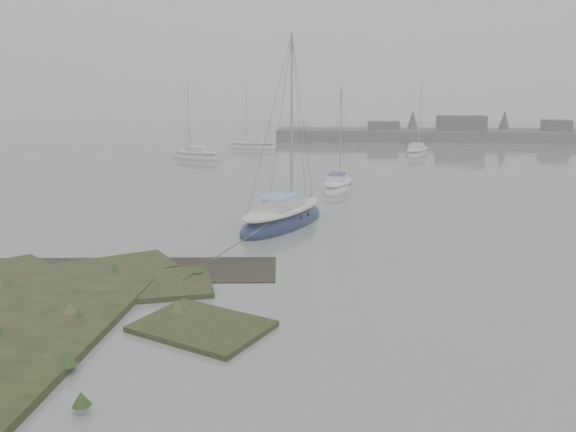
{
  "coord_description": "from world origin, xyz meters",
  "views": [
    {
      "loc": [
        4.19,
        -14.74,
        6.47
      ],
      "look_at": [
        2.3,
        6.04,
        1.8
      ],
      "focal_mm": 35.0,
      "sensor_mm": 36.0,
      "label": 1
    }
  ],
  "objects": [
    {
      "name": "far_shoreline",
      "position": [
        26.84,
        61.9,
        0.85
      ],
      "size": [
        60.0,
        8.0,
        4.15
      ],
      "color": "#4C4F51",
      "rests_on": "ground"
    },
    {
      "name": "sailboat_white",
      "position": [
        4.15,
        22.19,
        0.23
      ],
      "size": [
        2.61,
        5.37,
        7.27
      ],
      "rotation": [
        0.0,
        0.0,
        -0.18
      ],
      "color": "silver",
      "rests_on": "ground"
    },
    {
      "name": "sailboat_main",
      "position": [
        1.49,
        11.99,
        0.31
      ],
      "size": [
        4.88,
        7.32,
        9.86
      ],
      "rotation": [
        0.0,
        0.0,
        -0.41
      ],
      "color": "#0F1736",
      "rests_on": "ground"
    },
    {
      "name": "ground",
      "position": [
        0.0,
        30.0,
        0.0
      ],
      "size": [
        160.0,
        160.0,
        0.0
      ],
      "primitive_type": "plane",
      "color": "slate",
      "rests_on": "ground"
    },
    {
      "name": "sailboat_far_a",
      "position": [
        -9.59,
        38.39,
        0.25
      ],
      "size": [
        6.0,
        4.39,
        8.16
      ],
      "rotation": [
        0.0,
        0.0,
        1.08
      ],
      "color": "#A9B0B4",
      "rests_on": "ground"
    },
    {
      "name": "sailboat_far_b",
      "position": [
        12.1,
        43.26,
        0.25
      ],
      "size": [
        3.67,
        6.1,
        8.19
      ],
      "rotation": [
        0.0,
        0.0,
        -0.33
      ],
      "color": "#ABB2B5",
      "rests_on": "ground"
    },
    {
      "name": "sailboat_far_c",
      "position": [
        -5.58,
        48.72,
        0.25
      ],
      "size": [
        5.86,
        2.97,
        7.91
      ],
      "rotation": [
        0.0,
        0.0,
        1.36
      ],
      "color": "#B0B3BA",
      "rests_on": "ground"
    }
  ]
}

